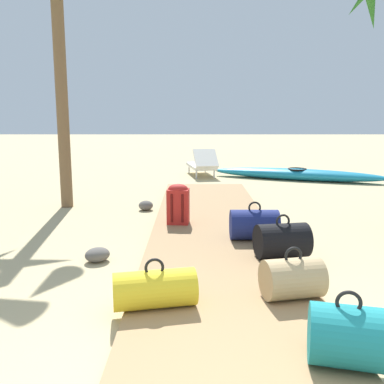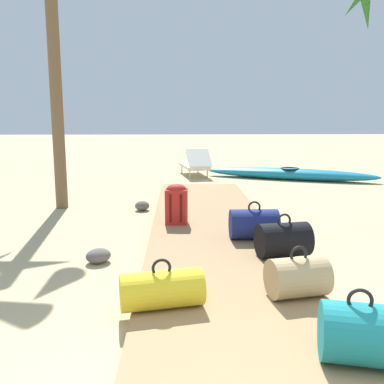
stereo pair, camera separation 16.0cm
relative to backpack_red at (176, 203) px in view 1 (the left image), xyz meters
name	(u,v)px [view 1 (the left image)]	position (x,y,z in m)	size (l,w,h in m)	color
ground_plane	(215,254)	(0.50, -1.14, -0.39)	(60.00, 60.00, 0.00)	tan
boardwalk	(212,233)	(0.50, -0.37, -0.35)	(1.71, 7.71, 0.08)	#9E7A51
backpack_red	(176,203)	(0.00, 0.00, 0.00)	(0.33, 0.29, 0.59)	red
duffel_bag_yellow	(153,289)	(-0.11, -2.68, -0.15)	(0.73, 0.45, 0.43)	gold
duffel_bag_teal	(344,335)	(1.19, -3.49, -0.11)	(0.54, 0.49, 0.51)	#197A7F
duffel_bag_tan	(291,278)	(1.08, -2.50, -0.13)	(0.56, 0.45, 0.47)	tan
duffel_bag_navy	(252,225)	(1.00, -0.79, -0.12)	(0.61, 0.39, 0.50)	navy
duffel_bag_black	(280,240)	(1.22, -1.47, -0.11)	(0.63, 0.48, 0.50)	black
lounge_chair	(200,164)	(0.48, 5.25, -0.06)	(0.87, 1.64, 0.77)	white
kayak	(295,174)	(2.92, 4.59, -0.24)	(4.34, 2.11, 0.30)	teal
rock_left_far	(96,255)	(-0.88, -1.39, -0.31)	(0.25, 0.29, 0.16)	#5B5651
rock_left_mid	(144,205)	(-0.61, 1.18, -0.31)	(0.24, 0.25, 0.17)	#5B5651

